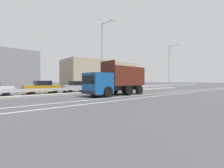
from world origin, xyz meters
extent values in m
plane|color=#424244|center=(0.00, 0.00, 0.00)|extent=(320.00, 320.00, 0.00)
cube|color=silver|center=(-2.80, -3.72, 0.00)|extent=(64.94, 0.16, 0.01)
cube|color=silver|center=(-2.80, -5.48, 0.00)|extent=(64.94, 0.16, 0.01)
cube|color=gray|center=(0.00, 1.93, 0.09)|extent=(35.72, 1.10, 0.18)
cube|color=#9EA0A5|center=(0.00, 2.83, 0.62)|extent=(64.94, 0.04, 0.32)
cylinder|color=#ADADB2|center=(-11.42, 2.83, 0.31)|extent=(0.09, 0.09, 0.62)
cylinder|color=#ADADB2|center=(-9.34, 2.83, 0.31)|extent=(0.09, 0.09, 0.62)
cylinder|color=#ADADB2|center=(-7.26, 2.83, 0.31)|extent=(0.09, 0.09, 0.62)
cylinder|color=#ADADB2|center=(-5.19, 2.83, 0.31)|extent=(0.09, 0.09, 0.62)
cylinder|color=#ADADB2|center=(-3.11, 2.83, 0.31)|extent=(0.09, 0.09, 0.62)
cylinder|color=#ADADB2|center=(-1.04, 2.83, 0.31)|extent=(0.09, 0.09, 0.62)
cylinder|color=#ADADB2|center=(1.04, 2.83, 0.31)|extent=(0.09, 0.09, 0.62)
cylinder|color=#ADADB2|center=(3.11, 2.83, 0.31)|extent=(0.09, 0.09, 0.62)
cylinder|color=#ADADB2|center=(5.19, 2.83, 0.31)|extent=(0.09, 0.09, 0.62)
cylinder|color=#ADADB2|center=(7.26, 2.83, 0.31)|extent=(0.09, 0.09, 0.62)
cylinder|color=#ADADB2|center=(9.34, 2.83, 0.31)|extent=(0.09, 0.09, 0.62)
cylinder|color=#ADADB2|center=(11.42, 2.83, 0.31)|extent=(0.09, 0.09, 0.62)
cylinder|color=#ADADB2|center=(13.49, 2.83, 0.31)|extent=(0.09, 0.09, 0.62)
cylinder|color=#ADADB2|center=(15.57, 2.83, 0.31)|extent=(0.09, 0.09, 0.62)
cylinder|color=#ADADB2|center=(17.64, 2.83, 0.31)|extent=(0.09, 0.09, 0.62)
cylinder|color=#ADADB2|center=(19.72, 2.83, 0.31)|extent=(0.09, 0.09, 0.62)
cylinder|color=#ADADB2|center=(21.79, 2.83, 0.31)|extent=(0.09, 0.09, 0.62)
cylinder|color=#ADADB2|center=(23.87, 2.83, 0.31)|extent=(0.09, 0.09, 0.62)
cylinder|color=#ADADB2|center=(25.94, 2.83, 0.31)|extent=(0.09, 0.09, 0.62)
cylinder|color=#ADADB2|center=(28.02, 2.83, 0.31)|extent=(0.09, 0.09, 0.62)
cylinder|color=#ADADB2|center=(30.10, 2.83, 0.31)|extent=(0.09, 0.09, 0.62)
cylinder|color=#ADADB2|center=(32.17, 2.83, 0.31)|extent=(0.09, 0.09, 0.62)
cube|color=#144C8C|center=(-5.42, -2.00, 1.34)|extent=(2.32, 2.42, 2.06)
cube|color=black|center=(-6.56, -2.04, 1.69)|extent=(0.09, 2.02, 0.78)
cube|color=black|center=(-6.59, -2.04, 0.47)|extent=(0.17, 2.31, 0.24)
cube|color=black|center=(-1.67, -1.89, 0.79)|extent=(5.29, 1.45, 0.53)
cube|color=#511E14|center=(-1.67, -1.89, 1.11)|extent=(5.11, 2.41, 0.12)
cube|color=#511E14|center=(-1.64, -2.97, 2.18)|extent=(5.04, 0.25, 2.02)
cube|color=#511E14|center=(-1.71, -0.81, 2.18)|extent=(5.04, 0.25, 2.02)
cube|color=#511E14|center=(-4.14, -1.96, 2.43)|extent=(0.17, 2.26, 2.53)
cube|color=#511E14|center=(0.80, -1.81, 2.18)|extent=(0.17, 2.26, 2.02)
cylinder|color=black|center=(-5.05, -3.15, 0.52)|extent=(1.05, 0.35, 1.04)
cylinder|color=black|center=(-5.12, -0.84, 0.52)|extent=(1.05, 0.35, 1.04)
cylinder|color=black|center=(-2.03, -3.05, 0.52)|extent=(1.05, 0.35, 1.04)
cylinder|color=black|center=(-2.10, -0.75, 0.52)|extent=(1.05, 0.35, 1.04)
cylinder|color=black|center=(-0.19, -3.00, 0.52)|extent=(1.05, 0.35, 1.04)
cylinder|color=black|center=(-0.27, -0.69, 0.52)|extent=(1.05, 0.35, 1.04)
cylinder|color=white|center=(2.35, 1.93, 0.17)|extent=(0.16, 0.16, 0.35)
cylinder|color=black|center=(2.35, 1.93, 0.52)|extent=(0.16, 0.16, 0.35)
cylinder|color=white|center=(2.35, 1.93, 0.87)|extent=(0.16, 0.16, 0.35)
cylinder|color=black|center=(2.35, 1.93, 1.22)|extent=(0.16, 0.16, 0.35)
cylinder|color=white|center=(2.35, 1.93, 1.56)|extent=(0.16, 0.16, 0.35)
cylinder|color=#1E4CB2|center=(2.35, 1.93, 2.12)|extent=(0.77, 0.03, 0.77)
cylinder|color=white|center=(2.35, 1.93, 2.12)|extent=(0.83, 0.02, 0.83)
cylinder|color=#ADADB2|center=(-1.85, 2.07, 4.71)|extent=(0.18, 0.18, 9.42)
cylinder|color=#ADADB2|center=(-1.77, 1.04, 9.27)|extent=(0.26, 2.08, 0.10)
cube|color=silver|center=(-1.69, 0.00, 9.19)|extent=(0.71, 0.25, 0.12)
cylinder|color=#ADADB2|center=(15.47, 1.88, 4.53)|extent=(0.18, 0.18, 9.06)
cylinder|color=#ADADB2|center=(15.57, 0.91, 8.91)|extent=(0.29, 1.94, 0.10)
cube|color=silver|center=(15.66, -0.06, 8.83)|extent=(0.72, 0.27, 0.12)
cylinder|color=black|center=(-12.39, 6.23, 0.30)|extent=(0.61, 0.22, 0.60)
cylinder|color=black|center=(-12.33, 4.59, 0.30)|extent=(0.61, 0.22, 0.60)
cube|color=#B27A14|center=(-8.85, 4.75, 0.68)|extent=(4.02, 1.87, 0.75)
cube|color=black|center=(-8.73, 4.75, 1.33)|extent=(1.69, 1.64, 0.55)
cylinder|color=black|center=(-10.09, 3.86, 0.30)|extent=(0.60, 0.20, 0.60)
cylinder|color=black|center=(-10.10, 5.62, 0.30)|extent=(0.60, 0.20, 0.60)
cylinder|color=black|center=(-7.60, 3.87, 0.30)|extent=(0.60, 0.20, 0.60)
cylinder|color=black|center=(-7.60, 5.63, 0.30)|extent=(0.60, 0.20, 0.60)
cube|color=#A3A3A8|center=(-4.13, 5.31, 0.64)|extent=(4.04, 1.82, 0.67)
cube|color=black|center=(-4.01, 5.31, 1.26)|extent=(1.70, 1.60, 0.58)
cylinder|color=black|center=(-5.39, 4.44, 0.30)|extent=(0.60, 0.20, 0.60)
cylinder|color=black|center=(-5.39, 6.17, 0.30)|extent=(0.60, 0.20, 0.60)
cylinder|color=black|center=(-2.88, 4.44, 0.30)|extent=(0.60, 0.20, 0.60)
cylinder|color=black|center=(-2.88, 6.17, 0.30)|extent=(0.60, 0.20, 0.60)
cube|color=#335B33|center=(0.94, 4.62, 0.61)|extent=(4.85, 1.84, 0.62)
cube|color=black|center=(1.09, 4.63, 1.18)|extent=(2.06, 1.54, 0.52)
cylinder|color=black|center=(-0.51, 3.78, 0.30)|extent=(0.61, 0.22, 0.60)
cylinder|color=black|center=(-0.57, 5.37, 0.30)|extent=(0.61, 0.22, 0.60)
cylinder|color=black|center=(2.46, 3.88, 0.30)|extent=(0.61, 0.22, 0.60)
cylinder|color=black|center=(2.40, 5.47, 0.30)|extent=(0.61, 0.22, 0.60)
cube|color=tan|center=(12.10, 21.32, 3.56)|extent=(21.74, 8.40, 7.13)
camera|label=1|loc=(-14.00, -14.31, 1.57)|focal=24.00mm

